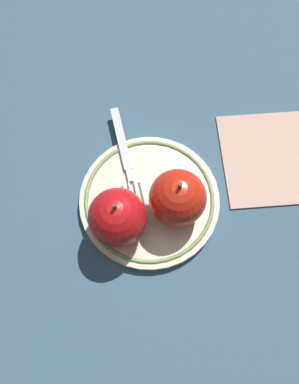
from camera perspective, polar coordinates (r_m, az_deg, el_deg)
name	(u,v)px	position (r m, az deg, el deg)	size (l,w,h in m)	color
ground_plane	(161,203)	(0.53, 1.71, -1.69)	(2.00, 2.00, 0.00)	#385568
plate	(150,199)	(0.53, 0.00, -1.06)	(0.20, 0.20, 0.02)	beige
apple_red_whole	(178,198)	(0.48, 4.31, -0.91)	(0.08, 0.08, 0.08)	red
apple_second_whole	(118,217)	(0.47, -4.90, -3.83)	(0.08, 0.08, 0.08)	red
fork	(126,160)	(0.54, -3.55, 4.86)	(0.18, 0.08, 0.00)	silver
napkin_folded	(273,157)	(0.59, 18.26, 5.07)	(0.15, 0.15, 0.01)	tan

